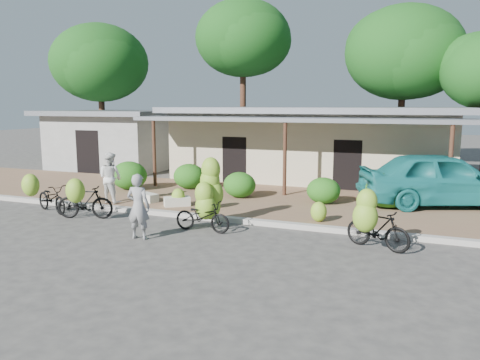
% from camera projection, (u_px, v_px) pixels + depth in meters
% --- Properties ---
extents(ground, '(100.00, 100.00, 0.00)m').
position_uv_depth(ground, '(217.00, 242.00, 11.92)').
color(ground, '#3E3C39').
rests_on(ground, ground).
extents(sidewalk, '(60.00, 6.00, 0.12)m').
position_uv_depth(sidewalk, '(276.00, 202.00, 16.50)').
color(sidewalk, '#7D6243').
rests_on(sidewalk, ground).
extents(curb, '(60.00, 0.25, 0.15)m').
position_uv_depth(curb, '(245.00, 221.00, 13.75)').
color(curb, '#A8A399').
rests_on(curb, ground).
extents(shop_main, '(13.00, 8.50, 3.35)m').
position_uv_depth(shop_main, '(314.00, 143.00, 21.69)').
color(shop_main, beige).
rests_on(shop_main, ground).
extents(shop_grey, '(7.00, 6.00, 3.15)m').
position_uv_depth(shop_grey, '(117.00, 139.00, 25.75)').
color(shop_grey, '#9D9D98').
rests_on(shop_grey, ground).
extents(tree_back_left, '(5.81, 5.74, 8.22)m').
position_uv_depth(tree_back_left, '(98.00, 61.00, 27.97)').
color(tree_back_left, '#4A2A1D').
rests_on(tree_back_left, ground).
extents(tree_far_center, '(5.70, 5.62, 9.57)m').
position_uv_depth(tree_far_center, '(241.00, 37.00, 27.60)').
color(tree_far_center, '#4A2A1D').
rests_on(tree_far_center, ground).
extents(tree_center_right, '(6.26, 6.23, 8.69)m').
position_uv_depth(tree_center_right, '(401.00, 51.00, 24.98)').
color(tree_center_right, '#4A2A1D').
rests_on(tree_center_right, ground).
extents(hedge_0, '(1.44, 1.30, 1.12)m').
position_uv_depth(hedge_0, '(129.00, 175.00, 18.55)').
color(hedge_0, '#1E5713').
rests_on(hedge_0, sidewalk).
extents(hedge_1, '(1.29, 1.16, 1.00)m').
position_uv_depth(hedge_1, '(189.00, 176.00, 18.75)').
color(hedge_1, '#1E5713').
rests_on(hedge_1, sidewalk).
extents(hedge_2, '(1.19, 1.07, 0.93)m').
position_uv_depth(hedge_2, '(240.00, 185.00, 16.96)').
color(hedge_2, '#1E5713').
rests_on(hedge_2, sidewalk).
extents(hedge_3, '(1.15, 1.03, 0.90)m').
position_uv_depth(hedge_3, '(323.00, 191.00, 15.92)').
color(hedge_3, '#1E5713').
rests_on(hedge_3, sidewalk).
extents(hedge_4, '(1.47, 1.33, 1.15)m').
position_uv_depth(hedge_4, '(388.00, 190.00, 15.26)').
color(hedge_4, '#1E5713').
rests_on(hedge_4, sidewalk).
extents(bike_far_left, '(1.87, 1.46, 1.33)m').
position_uv_depth(bike_far_left, '(48.00, 196.00, 15.06)').
color(bike_far_left, black).
rests_on(bike_far_left, ground).
extents(bike_left, '(1.80, 1.36, 1.35)m').
position_uv_depth(bike_left, '(83.00, 200.00, 14.14)').
color(bike_left, black).
rests_on(bike_left, ground).
extents(bike_center, '(1.64, 1.12, 2.01)m').
position_uv_depth(bike_center, '(207.00, 202.00, 13.03)').
color(bike_center, black).
rests_on(bike_center, ground).
extents(bike_right, '(1.70, 1.37, 1.57)m').
position_uv_depth(bike_right, '(374.00, 224.00, 11.09)').
color(bike_right, black).
rests_on(bike_right, ground).
extents(loose_banana_a, '(0.47, 0.40, 0.59)m').
position_uv_depth(loose_banana_a, '(178.00, 197.00, 15.60)').
color(loose_banana_a, '#95CA32').
rests_on(loose_banana_a, sidewalk).
extents(loose_banana_b, '(0.50, 0.43, 0.63)m').
position_uv_depth(loose_banana_b, '(212.00, 198.00, 15.26)').
color(loose_banana_b, '#95CA32').
rests_on(loose_banana_b, sidewalk).
extents(loose_banana_c, '(0.47, 0.40, 0.59)m').
position_uv_depth(loose_banana_c, '(319.00, 212.00, 13.45)').
color(loose_banana_c, '#95CA32').
rests_on(loose_banana_c, sidewalk).
extents(sack_near, '(0.92, 0.83, 0.30)m').
position_uv_depth(sack_near, '(177.00, 201.00, 15.58)').
color(sack_near, beige).
rests_on(sack_near, sidewalk).
extents(sack_far, '(0.84, 0.64, 0.28)m').
position_uv_depth(sack_far, '(148.00, 197.00, 16.31)').
color(sack_far, beige).
rests_on(sack_far, sidewalk).
extents(vendor, '(0.66, 0.47, 1.72)m').
position_uv_depth(vendor, '(138.00, 207.00, 12.05)').
color(vendor, gray).
rests_on(vendor, ground).
extents(bystander, '(0.91, 0.74, 1.73)m').
position_uv_depth(bystander, '(110.00, 178.00, 16.03)').
color(bystander, white).
rests_on(bystander, sidewalk).
extents(teal_van, '(5.73, 3.94, 1.81)m').
position_uv_depth(teal_van, '(441.00, 179.00, 15.50)').
color(teal_van, '#1B7B7B').
rests_on(teal_van, sidewalk).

